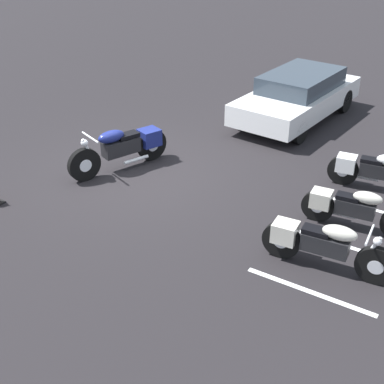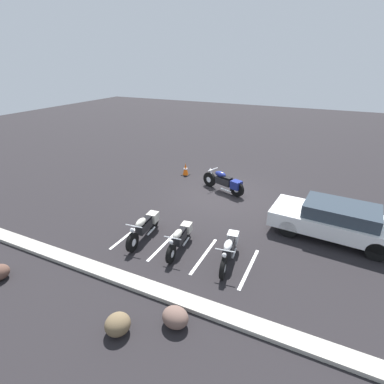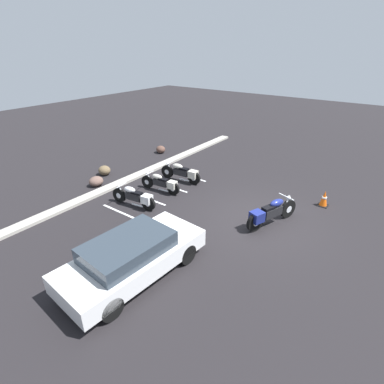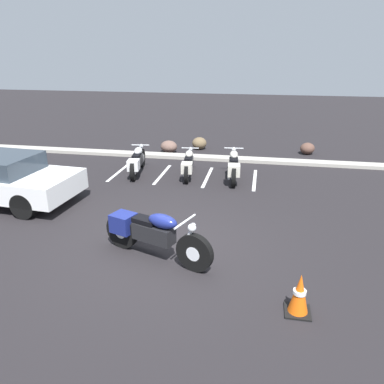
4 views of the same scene
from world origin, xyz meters
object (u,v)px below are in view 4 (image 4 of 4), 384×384
(parked_bike_1, at_px, (188,164))
(traffic_cone, at_px, (299,295))
(motorcycle_navy_featured, at_px, (151,233))
(landscape_rock_0, at_px, (199,143))
(parked_bike_2, at_px, (234,166))
(parked_bike_0, at_px, (137,161))
(landscape_rock_2, at_px, (307,148))
(landscape_rock_1, at_px, (169,147))

(parked_bike_1, distance_m, traffic_cone, 6.94)
(motorcycle_navy_featured, relative_size, landscape_rock_0, 3.80)
(parked_bike_1, relative_size, parked_bike_2, 0.93)
(parked_bike_0, xyz_separation_m, parked_bike_1, (1.69, 0.06, -0.02))
(parked_bike_1, height_order, landscape_rock_2, parked_bike_1)
(landscape_rock_1, height_order, traffic_cone, traffic_cone)
(landscape_rock_0, distance_m, traffic_cone, 10.46)
(parked_bike_2, relative_size, landscape_rock_0, 3.56)
(traffic_cone, bearing_deg, parked_bike_2, 103.75)
(motorcycle_navy_featured, xyz_separation_m, landscape_rock_0, (-0.53, 8.72, -0.27))
(motorcycle_navy_featured, relative_size, landscape_rock_1, 3.48)
(motorcycle_navy_featured, bearing_deg, parked_bike_0, 131.50)
(parked_bike_2, xyz_separation_m, landscape_rock_2, (2.60, 3.71, -0.24))
(parked_bike_0, bearing_deg, landscape_rock_2, -64.61)
(traffic_cone, bearing_deg, parked_bike_1, 115.31)
(parked_bike_0, distance_m, landscape_rock_1, 3.00)
(landscape_rock_2, bearing_deg, parked_bike_1, -137.76)
(parked_bike_2, distance_m, traffic_cone, 6.41)
(parked_bike_0, height_order, landscape_rock_2, parked_bike_0)
(parked_bike_0, xyz_separation_m, landscape_rock_2, (5.74, 3.73, -0.22))
(parked_bike_0, bearing_deg, traffic_cone, -150.77)
(parked_bike_1, bearing_deg, motorcycle_navy_featured, 176.88)
(landscape_rock_2, bearing_deg, traffic_cone, -96.16)
(landscape_rock_2, distance_m, traffic_cone, 10.00)
(motorcycle_navy_featured, bearing_deg, landscape_rock_0, 113.59)
(parked_bike_0, bearing_deg, parked_bike_2, -97.34)
(motorcycle_navy_featured, xyz_separation_m, parked_bike_2, (1.19, 5.01, -0.05))
(parked_bike_0, relative_size, traffic_cone, 3.12)
(landscape_rock_1, bearing_deg, landscape_rock_2, 7.98)
(parked_bike_2, xyz_separation_m, landscape_rock_0, (-1.71, 3.72, -0.22))
(parked_bike_2, bearing_deg, parked_bike_1, 82.96)
(parked_bike_2, bearing_deg, traffic_cone, -171.55)
(parked_bike_1, relative_size, landscape_rock_2, 3.37)
(motorcycle_navy_featured, xyz_separation_m, traffic_cone, (2.71, -1.22, -0.19))
(parked_bike_0, xyz_separation_m, landscape_rock_0, (1.43, 3.73, -0.20))
(parked_bike_2, bearing_deg, motorcycle_navy_featured, 161.38)
(parked_bike_0, height_order, traffic_cone, parked_bike_0)
(parked_bike_1, bearing_deg, parked_bike_2, -97.77)
(parked_bike_1, bearing_deg, landscape_rock_2, -53.80)
(parked_bike_2, bearing_deg, parked_bike_0, 85.00)
(landscape_rock_1, bearing_deg, parked_bike_1, -64.72)
(motorcycle_navy_featured, height_order, landscape_rock_2, motorcycle_navy_featured)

